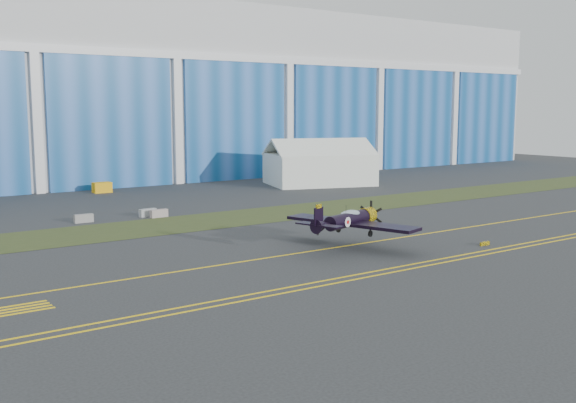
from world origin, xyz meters
TOP-DOWN VIEW (x-y plane):
  - ground at (0.00, 0.00)m, footprint 260.00×260.00m
  - grass_median at (0.00, 14.00)m, footprint 260.00×10.00m
  - taxiway_centreline at (0.00, -5.00)m, footprint 200.00×0.20m
  - edge_line_near at (0.00, -14.50)m, footprint 80.00×0.20m
  - edge_line_far at (0.00, -13.50)m, footprint 80.00×0.20m
  - hold_short_ladder at (-18.00, -8.10)m, footprint 6.00×2.40m
  - guard_board_right at (22.00, -12.00)m, footprint 1.20×0.15m
  - warbird at (11.12, -5.91)m, footprint 13.52×14.96m
  - tent at (40.12, 35.37)m, footprint 18.90×16.13m
  - tug at (7.60, 45.05)m, footprint 2.59×1.64m
  - gse_box at (56.19, 45.16)m, footprint 3.51×2.43m
  - barrier_a at (-3.22, 20.83)m, footprint 2.01×0.64m
  - barrier_b at (4.04, 20.60)m, footprint 2.07×0.89m
  - barrier_c at (4.85, 19.35)m, footprint 2.03×0.70m

SIDE VIEW (x-z plane):
  - ground at x=0.00m, z-range 0.00..0.00m
  - taxiway_centreline at x=0.00m, z-range 0.00..0.02m
  - edge_line_near at x=0.00m, z-range 0.00..0.02m
  - edge_line_far at x=0.00m, z-range 0.00..0.02m
  - hold_short_ladder at x=-18.00m, z-range 0.00..0.02m
  - grass_median at x=0.00m, z-range 0.01..0.03m
  - guard_board_right at x=22.00m, z-range 0.00..0.35m
  - barrier_a at x=-3.22m, z-range 0.00..0.90m
  - barrier_b at x=4.04m, z-range 0.00..0.90m
  - barrier_c at x=4.85m, z-range 0.00..0.90m
  - tug at x=7.60m, z-range 0.00..1.50m
  - gse_box at x=56.19m, z-range 0.00..1.92m
  - warbird at x=11.12m, z-range 0.68..4.39m
  - tent at x=40.12m, z-range 0.00..7.46m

